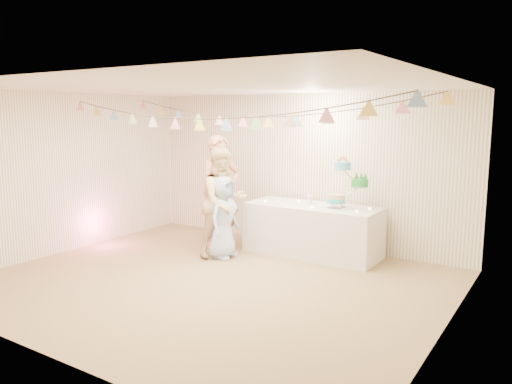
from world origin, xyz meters
The scene contains 24 objects.
floor centered at (0.00, 0.00, 0.00)m, with size 6.00×6.00×0.00m, color olive.
ceiling centered at (0.00, 0.00, 2.60)m, with size 6.00×6.00×0.00m, color beige.
back_wall centered at (0.00, 2.50, 1.30)m, with size 6.00×6.00×0.00m, color white.
front_wall centered at (0.00, -2.50, 1.30)m, with size 6.00×6.00×0.00m, color white.
left_wall centered at (-3.00, 0.00, 1.30)m, with size 5.00×5.00×0.00m, color white.
right_wall centered at (3.00, 0.00, 1.30)m, with size 5.00×5.00×0.00m, color white.
table centered at (0.53, 1.96, 0.41)m, with size 2.16×0.86×0.81m, color silver.
cake_stand centered at (1.08, 2.01, 1.12)m, with size 0.66×0.39×0.74m, color silver, non-canonical shape.
cake_bottom centered at (0.93, 1.95, 0.84)m, with size 0.31×0.31×0.15m, color #2ABAC4, non-canonical shape.
cake_middle centered at (1.26, 2.10, 1.11)m, with size 0.27×0.27×0.22m, color #1D862D, non-canonical shape.
cake_top_tier centered at (1.02, 1.98, 1.38)m, with size 0.25×0.25×0.19m, color #49BBE5, non-canonical shape.
platter centered at (0.08, 1.91, 0.76)m, with size 0.34×0.34×0.02m, color white.
posy centered at (0.45, 2.01, 0.83)m, with size 0.15×0.15×0.17m, color white, non-canonical shape.
person_adult_a centered at (-0.96, 1.50, 0.96)m, with size 0.70×0.46×1.92m, color tan.
person_adult_b centered at (-0.62, 1.13, 0.87)m, with size 0.85×0.66×1.74m, color beige.
person_child centered at (-0.57, 1.04, 0.65)m, with size 0.64×0.42×1.31m, color #ADC4F4.
bunting_back centered at (0.00, 1.10, 2.35)m, with size 5.60×1.10×0.40m, color pink, non-canonical shape.
bunting_front centered at (0.00, -0.20, 2.32)m, with size 5.60×0.90×0.36m, color #72A5E5, non-canonical shape.
tealight_0 centered at (-0.27, 1.81, 0.83)m, with size 0.04×0.04×0.03m, color #FFD88C.
tealight_1 centered at (0.18, 2.14, 0.83)m, with size 0.04×0.04×0.03m, color #FFD88C.
tealight_2 centered at (0.63, 1.74, 0.83)m, with size 0.04×0.04×0.03m, color #FFD88C.
tealight_3 centered at (0.88, 2.18, 0.83)m, with size 0.04×0.04×0.03m, color #FFD88C.
tealight_4 centered at (1.35, 1.78, 0.83)m, with size 0.04×0.04×0.03m, color #FFD88C.
tealight_5 centered at (1.43, 2.11, 0.83)m, with size 0.04×0.04×0.03m, color #FFD88C.
Camera 1 is at (4.02, -5.14, 2.25)m, focal length 35.00 mm.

